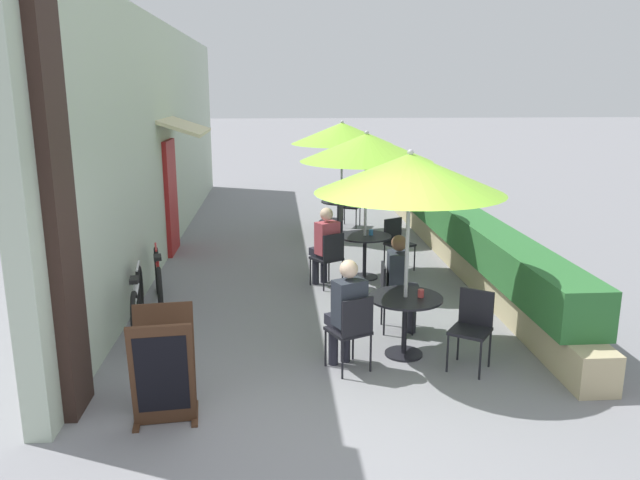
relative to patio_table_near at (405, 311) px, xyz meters
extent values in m
plane|color=gray|center=(-1.01, -1.62, -0.54)|extent=(120.00, 120.00, 0.00)
cube|color=#B2C1AD|center=(-3.56, 5.69, 1.56)|extent=(0.24, 14.61, 4.20)
cube|color=black|center=(-3.38, -1.02, 1.56)|extent=(0.12, 0.56, 4.20)
cube|color=maroon|center=(-3.40, 4.95, 0.51)|extent=(0.08, 0.96, 2.10)
cube|color=beige|center=(-3.09, 4.95, 1.81)|extent=(0.78, 1.80, 0.30)
cube|color=tan|center=(1.74, 5.59, -0.31)|extent=(0.44, 13.61, 0.45)
cube|color=#2D6B33|center=(1.74, 5.59, 0.19)|extent=(0.60, 12.93, 0.56)
cylinder|color=black|center=(0.00, 0.00, -0.53)|extent=(0.44, 0.44, 0.02)
cylinder|color=black|center=(0.00, 0.00, -0.18)|extent=(0.06, 0.06, 0.69)
cylinder|color=black|center=(0.00, 0.00, 0.16)|extent=(0.85, 0.85, 0.02)
cylinder|color=#B7B7BC|center=(0.00, 0.00, 0.61)|extent=(0.04, 0.04, 2.29)
cone|color=#8CD138|center=(0.00, 0.00, 1.58)|extent=(2.09, 2.09, 0.43)
sphere|color=#B7B7BC|center=(0.00, 0.00, 1.81)|extent=(0.07, 0.07, 0.07)
cube|color=black|center=(0.63, -0.44, -0.09)|extent=(0.56, 0.56, 0.04)
cube|color=black|center=(0.74, -0.28, 0.12)|extent=(0.33, 0.24, 0.42)
cylinder|color=black|center=(0.38, -0.48, -0.31)|extent=(0.02, 0.02, 0.45)
cylinder|color=black|center=(0.68, -0.69, -0.31)|extent=(0.02, 0.02, 0.45)
cylinder|color=black|center=(0.58, -0.19, -0.31)|extent=(0.02, 0.02, 0.45)
cylinder|color=black|center=(0.88, -0.39, -0.31)|extent=(0.02, 0.02, 0.45)
cube|color=black|center=(0.06, 0.76, -0.09)|extent=(0.43, 0.43, 0.04)
cube|color=black|center=(-0.12, 0.78, 0.12)|extent=(0.06, 0.38, 0.42)
cylinder|color=black|center=(0.23, 0.57, -0.31)|extent=(0.02, 0.02, 0.45)
cylinder|color=black|center=(0.26, 0.93, -0.31)|extent=(0.02, 0.02, 0.45)
cylinder|color=black|center=(-0.13, 0.60, -0.31)|extent=(0.02, 0.02, 0.45)
cylinder|color=black|center=(-0.10, 0.96, -0.31)|extent=(0.02, 0.02, 0.45)
cylinder|color=#23232D|center=(0.24, 0.67, -0.30)|extent=(0.11, 0.11, 0.47)
cylinder|color=#23232D|center=(0.25, 0.83, -0.30)|extent=(0.11, 0.11, 0.47)
cube|color=#23232D|center=(0.15, 0.76, -0.01)|extent=(0.38, 0.33, 0.12)
cube|color=#282D38|center=(0.04, 0.77, 0.24)|extent=(0.25, 0.36, 0.50)
sphere|color=brown|center=(0.06, 0.76, 0.61)|extent=(0.20, 0.20, 0.20)
cube|color=black|center=(-0.69, -0.33, -0.09)|extent=(0.53, 0.53, 0.04)
cube|color=black|center=(-0.61, -0.49, 0.12)|extent=(0.36, 0.19, 0.42)
cylinder|color=black|center=(-0.61, -0.09, -0.31)|extent=(0.02, 0.02, 0.45)
cylinder|color=black|center=(-0.93, -0.24, -0.31)|extent=(0.02, 0.02, 0.45)
cylinder|color=black|center=(-0.45, -0.41, -0.31)|extent=(0.02, 0.02, 0.45)
cylinder|color=black|center=(-0.78, -0.57, -0.31)|extent=(0.02, 0.02, 0.45)
cylinder|color=#23232D|center=(-0.70, -0.13, -0.30)|extent=(0.11, 0.11, 0.47)
cylinder|color=#23232D|center=(-0.84, -0.20, -0.30)|extent=(0.11, 0.11, 0.47)
cube|color=#23232D|center=(-0.73, -0.25, -0.01)|extent=(0.43, 0.45, 0.12)
cube|color=#282D38|center=(-0.68, -0.35, 0.24)|extent=(0.40, 0.34, 0.50)
sphere|color=beige|center=(-0.69, -0.33, 0.61)|extent=(0.20, 0.20, 0.20)
cylinder|color=#B73D3D|center=(0.17, -0.02, 0.22)|extent=(0.07, 0.07, 0.09)
cylinder|color=black|center=(-0.04, 3.04, -0.53)|extent=(0.44, 0.44, 0.02)
cylinder|color=black|center=(-0.04, 3.04, -0.18)|extent=(0.06, 0.06, 0.69)
cylinder|color=black|center=(-0.04, 3.04, 0.16)|extent=(0.85, 0.85, 0.02)
cylinder|color=#B7B7BC|center=(-0.04, 3.04, 0.61)|extent=(0.04, 0.04, 2.29)
cone|color=#8CD138|center=(-0.04, 3.04, 1.58)|extent=(2.09, 2.09, 0.43)
sphere|color=#B7B7BC|center=(-0.04, 3.04, 1.81)|extent=(0.07, 0.07, 0.07)
cube|color=black|center=(-0.69, 2.64, -0.09)|extent=(0.55, 0.55, 0.04)
cube|color=black|center=(-0.59, 2.49, 0.12)|extent=(0.34, 0.22, 0.42)
cylinder|color=black|center=(-0.63, 2.89, -0.31)|extent=(0.02, 0.02, 0.45)
cylinder|color=black|center=(-0.94, 2.70, -0.31)|extent=(0.02, 0.02, 0.45)
cylinder|color=black|center=(-0.44, 2.58, -0.31)|extent=(0.02, 0.02, 0.45)
cylinder|color=black|center=(-0.75, 2.40, -0.31)|extent=(0.02, 0.02, 0.45)
cylinder|color=#23232D|center=(-0.72, 2.84, -0.30)|extent=(0.11, 0.11, 0.47)
cylinder|color=#23232D|center=(-0.85, 2.76, -0.30)|extent=(0.11, 0.11, 0.47)
cube|color=#23232D|center=(-0.74, 2.72, -0.01)|extent=(0.44, 0.46, 0.12)
cube|color=#AD424C|center=(-0.68, 2.63, 0.24)|extent=(0.40, 0.36, 0.50)
sphere|color=beige|center=(-0.69, 2.64, 0.61)|extent=(0.20, 0.20, 0.20)
cube|color=black|center=(0.62, 3.44, -0.09)|extent=(0.55, 0.55, 0.04)
cube|color=black|center=(0.52, 3.60, 0.12)|extent=(0.34, 0.22, 0.42)
cylinder|color=black|center=(0.56, 3.19, -0.31)|extent=(0.02, 0.02, 0.45)
cylinder|color=black|center=(0.87, 3.38, -0.31)|extent=(0.02, 0.02, 0.45)
cylinder|color=black|center=(0.37, 3.50, -0.31)|extent=(0.02, 0.02, 0.45)
cylinder|color=black|center=(0.68, 3.69, -0.31)|extent=(0.02, 0.02, 0.45)
cylinder|color=teal|center=(0.06, 3.07, 0.22)|extent=(0.07, 0.07, 0.09)
cylinder|color=black|center=(-0.09, 6.20, -0.53)|extent=(0.44, 0.44, 0.02)
cylinder|color=black|center=(-0.09, 6.20, -0.18)|extent=(0.06, 0.06, 0.69)
cylinder|color=black|center=(-0.09, 6.20, 0.16)|extent=(0.85, 0.85, 0.02)
cylinder|color=#B7B7BC|center=(-0.09, 6.20, 0.61)|extent=(0.04, 0.04, 2.29)
cone|color=#8CD138|center=(-0.09, 6.20, 1.58)|extent=(2.09, 2.09, 0.43)
sphere|color=#B7B7BC|center=(-0.09, 6.20, 1.81)|extent=(0.07, 0.07, 0.07)
cube|color=black|center=(0.19, 6.91, -0.09)|extent=(0.52, 0.52, 0.04)
cube|color=black|center=(0.01, 6.98, 0.12)|extent=(0.16, 0.37, 0.42)
cylinder|color=black|center=(0.29, 6.68, -0.31)|extent=(0.02, 0.02, 0.45)
cylinder|color=black|center=(0.42, 7.02, -0.31)|extent=(0.02, 0.02, 0.45)
cylinder|color=black|center=(-0.05, 6.81, -0.31)|extent=(0.02, 0.02, 0.45)
cylinder|color=black|center=(0.08, 7.15, -0.31)|extent=(0.02, 0.02, 0.45)
cube|color=black|center=(-0.36, 5.48, -0.09)|extent=(0.52, 0.52, 0.04)
cube|color=black|center=(-0.19, 5.42, 0.12)|extent=(0.16, 0.37, 0.42)
cylinder|color=black|center=(-0.47, 5.72, -0.31)|extent=(0.02, 0.02, 0.45)
cylinder|color=black|center=(-0.60, 5.38, -0.31)|extent=(0.02, 0.02, 0.45)
cylinder|color=black|center=(-0.13, 5.59, -0.31)|extent=(0.02, 0.02, 0.45)
cylinder|color=black|center=(-0.26, 5.25, -0.31)|extent=(0.02, 0.02, 0.45)
cylinder|color=#232328|center=(-0.02, 6.36, 0.22)|extent=(0.07, 0.07, 0.09)
torus|color=black|center=(-3.30, 1.45, -0.18)|extent=(0.17, 0.72, 0.72)
torus|color=black|center=(-3.13, 0.36, -0.18)|extent=(0.17, 0.72, 0.72)
cylinder|color=silver|center=(-3.21, 0.91, 0.02)|extent=(0.18, 0.86, 0.04)
cylinder|color=silver|center=(-3.18, 0.72, -0.16)|extent=(0.14, 0.63, 0.41)
cylinder|color=silver|center=(-3.17, 0.61, 0.13)|extent=(0.04, 0.04, 0.25)
cube|color=black|center=(-3.17, 0.61, 0.25)|extent=(0.13, 0.23, 0.05)
cylinder|color=silver|center=(-3.29, 1.41, 0.20)|extent=(0.10, 0.46, 0.03)
torus|color=black|center=(-3.25, 2.44, -0.18)|extent=(0.21, 0.72, 0.72)
torus|color=black|center=(-3.02, 1.36, -0.18)|extent=(0.21, 0.72, 0.72)
cylinder|color=#B21E1E|center=(-3.13, 1.90, 0.02)|extent=(0.22, 0.85, 0.04)
cylinder|color=#B21E1E|center=(-3.09, 1.71, -0.16)|extent=(0.17, 0.62, 0.41)
cylinder|color=#B21E1E|center=(-3.07, 1.61, 0.13)|extent=(0.04, 0.04, 0.25)
cube|color=black|center=(-3.07, 1.61, 0.26)|extent=(0.14, 0.24, 0.05)
cylinder|color=#B21E1E|center=(-3.24, 2.40, 0.20)|extent=(0.13, 0.46, 0.03)
cube|color=#422819|center=(-2.54, -1.05, -0.02)|extent=(0.58, 0.29, 1.03)
cube|color=black|center=(-2.54, -1.03, 0.01)|extent=(0.48, 0.21, 0.78)
cube|color=#422819|center=(-2.49, -1.45, -0.02)|extent=(0.58, 0.29, 1.03)
cube|color=black|center=(-2.49, -1.47, 0.01)|extent=(0.48, 0.21, 0.78)
cube|color=#422819|center=(-2.26, -1.22, -0.53)|extent=(0.11, 0.48, 0.02)
cube|color=#422819|center=(-2.78, -1.28, -0.53)|extent=(0.11, 0.48, 0.02)
camera|label=1|loc=(-1.45, -6.65, 2.48)|focal=35.00mm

